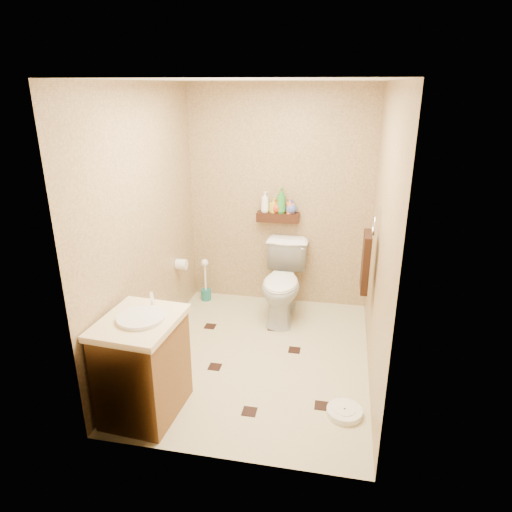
# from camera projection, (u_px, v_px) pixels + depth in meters

# --- Properties ---
(ground) EXTENTS (2.50, 2.50, 0.00)m
(ground) POSITION_uv_depth(u_px,v_px,m) (258.00, 357.00, 4.23)
(ground) COLOR #BDAF8A
(ground) RESTS_ON ground
(wall_back) EXTENTS (2.00, 0.04, 2.40)m
(wall_back) POSITION_uv_depth(u_px,v_px,m) (279.00, 199.00, 4.95)
(wall_back) COLOR tan
(wall_back) RESTS_ON ground
(wall_front) EXTENTS (2.00, 0.04, 2.40)m
(wall_front) POSITION_uv_depth(u_px,v_px,m) (218.00, 299.00, 2.65)
(wall_front) COLOR tan
(wall_front) RESTS_ON ground
(wall_left) EXTENTS (0.04, 2.50, 2.40)m
(wall_left) POSITION_uv_depth(u_px,v_px,m) (145.00, 227.00, 3.98)
(wall_left) COLOR tan
(wall_left) RESTS_ON ground
(wall_right) EXTENTS (0.04, 2.50, 2.40)m
(wall_right) POSITION_uv_depth(u_px,v_px,m) (381.00, 241.00, 3.62)
(wall_right) COLOR tan
(wall_right) RESTS_ON ground
(ceiling) EXTENTS (2.00, 2.50, 0.02)m
(ceiling) POSITION_uv_depth(u_px,v_px,m) (258.00, 80.00, 3.38)
(ceiling) COLOR white
(ceiling) RESTS_ON wall_back
(wall_shelf) EXTENTS (0.46, 0.14, 0.10)m
(wall_shelf) POSITION_uv_depth(u_px,v_px,m) (278.00, 217.00, 4.94)
(wall_shelf) COLOR #3A1A0F
(wall_shelf) RESTS_ON wall_back
(floor_accents) EXTENTS (1.33, 1.41, 0.01)m
(floor_accents) POSITION_uv_depth(u_px,v_px,m) (259.00, 361.00, 4.16)
(floor_accents) COLOR black
(floor_accents) RESTS_ON ground
(toilet) EXTENTS (0.45, 0.79, 0.80)m
(toilet) POSITION_uv_depth(u_px,v_px,m) (283.00, 282.00, 4.83)
(toilet) COLOR white
(toilet) RESTS_ON ground
(vanity) EXTENTS (0.58, 0.69, 0.92)m
(vanity) POSITION_uv_depth(u_px,v_px,m) (143.00, 365.00, 3.39)
(vanity) COLOR brown
(vanity) RESTS_ON ground
(bathroom_scale) EXTENTS (0.34, 0.34, 0.05)m
(bathroom_scale) POSITION_uv_depth(u_px,v_px,m) (344.00, 412.00, 3.48)
(bathroom_scale) COLOR white
(bathroom_scale) RESTS_ON ground
(toilet_brush) EXTENTS (0.12, 0.12, 0.51)m
(toilet_brush) POSITION_uv_depth(u_px,v_px,m) (206.00, 286.00, 5.29)
(toilet_brush) COLOR #1B6D65
(toilet_brush) RESTS_ON ground
(towel_ring) EXTENTS (0.12, 0.30, 0.76)m
(towel_ring) POSITION_uv_depth(u_px,v_px,m) (366.00, 259.00, 3.96)
(towel_ring) COLOR silver
(towel_ring) RESTS_ON wall_right
(toilet_paper) EXTENTS (0.12, 0.11, 0.12)m
(toilet_paper) POSITION_uv_depth(u_px,v_px,m) (181.00, 264.00, 4.78)
(toilet_paper) COLOR white
(toilet_paper) RESTS_ON wall_left
(bottle_a) EXTENTS (0.12, 0.12, 0.23)m
(bottle_a) POSITION_uv_depth(u_px,v_px,m) (265.00, 202.00, 4.91)
(bottle_a) COLOR white
(bottle_a) RESTS_ON wall_shelf
(bottle_b) EXTENTS (0.10, 0.10, 0.16)m
(bottle_b) POSITION_uv_depth(u_px,v_px,m) (274.00, 205.00, 4.90)
(bottle_b) COLOR yellow
(bottle_b) RESTS_ON wall_shelf
(bottle_c) EXTENTS (0.14, 0.14, 0.15)m
(bottle_c) POSITION_uv_depth(u_px,v_px,m) (277.00, 206.00, 4.90)
(bottle_c) COLOR red
(bottle_c) RESTS_ON wall_shelf
(bottle_d) EXTENTS (0.14, 0.14, 0.27)m
(bottle_d) POSITION_uv_depth(u_px,v_px,m) (281.00, 200.00, 4.87)
(bottle_d) COLOR #2E8B34
(bottle_d) RESTS_ON wall_shelf
(bottle_e) EXTENTS (0.10, 0.10, 0.17)m
(bottle_e) POSITION_uv_depth(u_px,v_px,m) (290.00, 205.00, 4.87)
(bottle_e) COLOR #E9754D
(bottle_e) RESTS_ON wall_shelf
(bottle_f) EXTENTS (0.12, 0.12, 0.15)m
(bottle_f) POSITION_uv_depth(u_px,v_px,m) (291.00, 206.00, 4.87)
(bottle_f) COLOR #4354A9
(bottle_f) RESTS_ON wall_shelf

